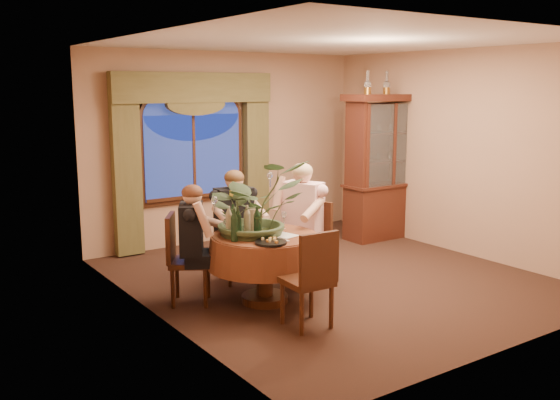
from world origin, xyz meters
TOP-DOWN VIEW (x-y plane):
  - floor at (0.00, 0.00)m, footprint 5.00×5.00m
  - wall_back at (0.00, 2.50)m, footprint 4.50×0.00m
  - wall_right at (2.25, 0.00)m, footprint 0.00×5.00m
  - ceiling at (0.00, 0.00)m, footprint 5.00×5.00m
  - window at (-0.60, 2.43)m, footprint 1.62×0.10m
  - arched_transom at (-0.60, 2.43)m, footprint 1.60×0.06m
  - drapery_left at (-1.63, 2.38)m, footprint 0.38×0.14m
  - drapery_right at (0.43, 2.38)m, footprint 0.38×0.14m
  - swag_valance at (-0.60, 2.35)m, footprint 2.45×0.16m
  - dining_table at (-1.12, -0.25)m, footprint 1.53×1.53m
  - china_cabinet at (1.99, 1.21)m, footprint 1.35×0.53m
  - oil_lamp_left at (1.61, 1.21)m, footprint 0.11×0.11m
  - oil_lamp_center at (1.99, 1.21)m, footprint 0.11×0.11m
  - oil_lamp_right at (2.37, 1.21)m, footprint 0.11×0.11m
  - chair_right at (-0.38, -0.01)m, footprint 0.53×0.53m
  - chair_back_right at (-0.97, 0.55)m, footprint 0.49×0.49m
  - chair_back at (-1.79, 0.18)m, footprint 0.58×0.58m
  - chair_front_left at (-1.17, -1.06)m, footprint 0.44×0.44m
  - person_pink at (-0.37, 0.09)m, footprint 0.64×0.66m
  - person_back at (-1.79, 0.13)m, footprint 0.60×0.61m
  - person_scarf at (-1.04, 0.54)m, footprint 0.53×0.49m
  - stoneware_vase at (-1.20, -0.13)m, footprint 0.14×0.14m
  - centerpiece_plant at (-1.19, -0.14)m, footprint 1.08×1.20m
  - olive_bowl at (-1.09, -0.27)m, footprint 0.17×0.17m
  - cheese_platter at (-1.29, -0.62)m, footprint 0.32×0.32m
  - wine_bottle_0 at (-1.27, -0.34)m, footprint 0.07×0.07m
  - wine_bottle_1 at (-1.45, -0.26)m, footprint 0.07×0.07m
  - wine_bottle_2 at (-1.50, -0.15)m, footprint 0.07×0.07m
  - wine_bottle_3 at (-1.40, -0.06)m, footprint 0.07×0.07m
  - wine_bottle_4 at (-1.32, -0.21)m, footprint 0.07×0.07m
  - wine_bottle_5 at (-1.54, -0.33)m, footprint 0.07×0.07m
  - tasting_paper_0 at (-0.99, -0.39)m, footprint 0.28×0.34m
  - tasting_paper_1 at (-0.89, -0.01)m, footprint 0.24×0.32m
  - tasting_paper_2 at (-1.19, -0.51)m, footprint 0.24×0.32m
  - wine_glass_person_pink at (-0.76, -0.08)m, footprint 0.07×0.07m
  - wine_glass_person_back at (-1.48, -0.05)m, footprint 0.07×0.07m
  - wine_glass_person_scarf at (-1.08, 0.15)m, footprint 0.07×0.07m

SIDE VIEW (x-z plane):
  - floor at x=0.00m, z-range 0.00..0.00m
  - dining_table at x=-1.12m, z-range 0.00..0.75m
  - chair_right at x=-0.38m, z-range 0.00..0.96m
  - chair_back_right at x=-0.97m, z-range 0.00..0.96m
  - chair_back at x=-1.79m, z-range 0.00..0.96m
  - chair_front_left at x=-1.17m, z-range 0.00..0.96m
  - person_back at x=-1.79m, z-range 0.00..1.30m
  - person_scarf at x=-1.04m, z-range 0.00..1.35m
  - person_pink at x=-0.37m, z-range 0.00..1.43m
  - tasting_paper_0 at x=-0.99m, z-range 0.75..0.76m
  - tasting_paper_1 at x=-0.89m, z-range 0.75..0.76m
  - tasting_paper_2 at x=-1.19m, z-range 0.75..0.76m
  - cheese_platter at x=-1.29m, z-range 0.75..0.77m
  - olive_bowl at x=-1.09m, z-range 0.75..0.80m
  - wine_glass_person_pink at x=-0.76m, z-range 0.75..0.93m
  - wine_glass_person_back at x=-1.48m, z-range 0.75..0.93m
  - wine_glass_person_scarf at x=-1.08m, z-range 0.75..0.93m
  - stoneware_vase at x=-1.20m, z-range 0.75..1.02m
  - wine_bottle_0 at x=-1.27m, z-range 0.75..1.08m
  - wine_bottle_1 at x=-1.45m, z-range 0.75..1.08m
  - wine_bottle_2 at x=-1.50m, z-range 0.75..1.08m
  - wine_bottle_3 at x=-1.40m, z-range 0.75..1.08m
  - wine_bottle_4 at x=-1.32m, z-range 0.75..1.08m
  - wine_bottle_5 at x=-1.54m, z-range 0.75..1.08m
  - china_cabinet at x=1.99m, z-range 0.00..2.18m
  - drapery_left at x=-1.63m, z-range 0.02..2.34m
  - drapery_right at x=0.43m, z-range 0.02..2.34m
  - window at x=-0.60m, z-range 0.64..1.96m
  - wall_back at x=0.00m, z-range -0.85..3.65m
  - wall_right at x=2.25m, z-range -1.10..3.90m
  - centerpiece_plant at x=-1.19m, z-range 0.95..1.89m
  - arched_transom at x=-0.60m, z-range 1.86..2.30m
  - swag_valance at x=-0.60m, z-range 2.07..2.49m
  - oil_lamp_left at x=1.61m, z-range 2.18..2.52m
  - oil_lamp_center at x=1.99m, z-range 2.18..2.52m
  - oil_lamp_right at x=2.37m, z-range 2.18..2.52m
  - ceiling at x=0.00m, z-range 2.80..2.80m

